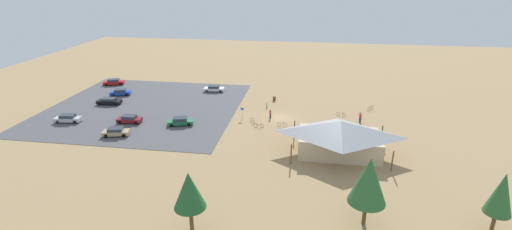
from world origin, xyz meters
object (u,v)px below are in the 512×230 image
Objects in this scene: bicycle_green_yard_left at (370,108)px; car_tan_aisle_side at (116,132)px; pine_mideast at (501,194)px; car_white_front_row at (214,88)px; bicycle_orange_back_row at (341,114)px; visitor_at_bikes at (270,113)px; car_green_inner_stall at (180,121)px; bicycle_red_near_porch at (259,126)px; car_black_end_stall at (109,101)px; bicycle_purple_yard_front at (360,115)px; lot_sign at (242,111)px; pine_center at (189,191)px; pine_east at (369,181)px; car_maroon_far_end at (129,119)px; car_blue_back_corner at (120,92)px; visitor_by_pavilion at (360,117)px; bicycle_blue_lone_west at (267,106)px; trash_bin at (274,99)px; bicycle_silver_mid_cluster at (282,125)px; bicycle_yellow_yard_right at (253,121)px; car_red_by_curb at (114,82)px; bike_pavilion at (340,136)px; car_silver_near_entry at (68,118)px.

car_tan_aisle_side reaches higher than bicycle_green_yard_left.
car_white_front_row is at bearing -45.93° from pine_mideast.
visitor_at_bikes reaches higher than bicycle_orange_back_row.
bicycle_red_near_porch is at bearing -176.21° from car_green_inner_stall.
bicycle_purple_yard_front is at bearing -179.36° from car_black_end_stall.
pine_center is at bearing 91.22° from lot_sign.
car_tan_aisle_side is at bearing 25.75° from visitor_at_bikes.
pine_east is at bearing 121.37° from bicycle_red_near_porch.
pine_east reaches higher than pine_mideast.
pine_center reaches higher than bicycle_green_yard_left.
car_maroon_far_end reaches higher than car_blue_back_corner.
bicycle_orange_back_row is at bearing 35.33° from bicycle_green_yard_left.
visitor_by_pavilion is (-3.15, 2.49, 0.57)m from bicycle_orange_back_row.
car_maroon_far_end is at bearing 13.58° from bicycle_orange_back_row.
bicycle_blue_lone_west is 1.03× the size of visitor_by_pavilion.
lot_sign is 20.18m from car_maroon_far_end.
car_green_inner_stall reaches higher than bicycle_blue_lone_west.
trash_bin is 15.04m from bicycle_orange_back_row.
bicycle_orange_back_row is at bearing -166.42° from car_maroon_far_end.
pine_east is at bearing 84.65° from visitor_by_pavilion.
bicycle_blue_lone_west is 15.90m from car_white_front_row.
car_blue_back_corner is (50.44, -5.31, 0.35)m from bicycle_purple_yard_front.
car_maroon_far_end is 0.90× the size of car_black_end_stall.
bicycle_silver_mid_cluster is 0.38× the size of car_white_front_row.
car_tan_aisle_side is 0.97× the size of car_white_front_row.
bicycle_red_near_porch is at bearing 30.37° from bicycle_green_yard_left.
car_white_front_row is (11.55, -17.00, 0.31)m from bicycle_yellow_yard_right.
bicycle_purple_yard_front is at bearing 59.74° from bicycle_green_yard_left.
car_green_inner_stall is 2.69× the size of visitor_by_pavilion.
bicycle_yellow_yard_right is 40.97m from car_red_by_curb.
pine_east reaches higher than car_black_end_stall.
bicycle_orange_back_row is 0.37× the size of car_blue_back_corner.
bike_pavilion is at bearing 149.06° from bicycle_red_near_porch.
trash_bin is 14.77m from bicycle_red_near_porch.
pine_center is 48.56m from car_white_front_row.
car_red_by_curb is (41.91, -19.60, 0.35)m from bicycle_silver_mid_cluster.
bicycle_purple_yard_front is 2.75m from visitor_by_pavilion.
car_black_end_stall is (31.87, -7.36, 0.35)m from bicycle_red_near_porch.
bicycle_blue_lone_west is at bearing -159.57° from car_silver_near_entry.
bicycle_yellow_yard_right is 0.88× the size of bicycle_orange_back_row.
car_white_front_row reaches higher than bicycle_purple_yard_front.
car_black_end_stall is at bearing -57.57° from car_tan_aisle_side.
car_tan_aisle_side is 0.98× the size of car_blue_back_corner.
pine_center is at bearing 76.70° from bicycle_silver_mid_cluster.
pine_center is 1.49× the size of car_white_front_row.
car_blue_back_corner is at bearing 126.85° from car_red_by_curb.
car_white_front_row is (13.01, -19.07, 0.34)m from bicycle_red_near_porch.
bicycle_yellow_yard_right reaches higher than bicycle_purple_yard_front.
visitor_at_bikes is (-4.41, -32.97, -4.00)m from pine_center.
car_red_by_curb is (35.00, -48.83, -4.19)m from pine_center.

